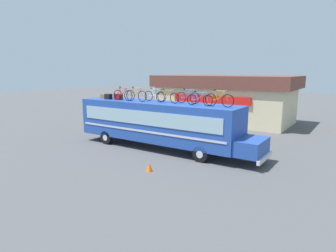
# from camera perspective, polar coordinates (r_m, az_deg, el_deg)

# --- Properties ---
(ground_plane) EXTENTS (120.00, 120.00, 0.00)m
(ground_plane) POSITION_cam_1_polar(r_m,az_deg,el_deg) (19.92, -2.24, -4.26)
(ground_plane) COLOR #4C4C4F
(bus) EXTENTS (13.13, 2.61, 3.12)m
(bus) POSITION_cam_1_polar(r_m,az_deg,el_deg) (19.39, -1.70, 0.81)
(bus) COLOR #23479E
(bus) RESTS_ON ground
(luggage_bag_1) EXTENTS (0.48, 0.45, 0.31)m
(luggage_bag_1) POSITION_cam_1_polar(r_m,az_deg,el_deg) (22.48, -12.26, 5.72)
(luggage_bag_1) COLOR olive
(luggage_bag_1) RESTS_ON bus
(luggage_bag_2) EXTENTS (0.48, 0.37, 0.38)m
(luggage_bag_2) POSITION_cam_1_polar(r_m,az_deg,el_deg) (21.71, -11.57, 5.66)
(luggage_bag_2) COLOR black
(luggage_bag_2) RESTS_ON bus
(luggage_bag_3) EXTENTS (0.53, 0.42, 0.41)m
(luggage_bag_3) POSITION_cam_1_polar(r_m,az_deg,el_deg) (21.28, -9.69, 5.67)
(luggage_bag_3) COLOR maroon
(luggage_bag_3) RESTS_ON bus
(rooftop_bicycle_1) EXTENTS (1.70, 0.44, 0.95)m
(rooftop_bicycle_1) POSITION_cam_1_polar(r_m,az_deg,el_deg) (20.58, -8.79, 6.05)
(rooftop_bicycle_1) COLOR black
(rooftop_bicycle_1) RESTS_ON bus
(rooftop_bicycle_2) EXTENTS (1.77, 0.44, 0.97)m
(rooftop_bicycle_2) POSITION_cam_1_polar(r_m,az_deg,el_deg) (19.91, -6.22, 5.98)
(rooftop_bicycle_2) COLOR black
(rooftop_bicycle_2) RESTS_ON bus
(rooftop_bicycle_3) EXTENTS (1.77, 0.44, 0.92)m
(rooftop_bicycle_3) POSITION_cam_1_polar(r_m,az_deg,el_deg) (19.64, -2.54, 5.91)
(rooftop_bicycle_3) COLOR black
(rooftop_bicycle_3) RESTS_ON bus
(rooftop_bicycle_4) EXTENTS (1.77, 0.44, 0.90)m
(rooftop_bicycle_4) POSITION_cam_1_polar(r_m,az_deg,el_deg) (18.73, -0.15, 5.67)
(rooftop_bicycle_4) COLOR black
(rooftop_bicycle_4) RESTS_ON bus
(rooftop_bicycle_5) EXTENTS (1.69, 0.44, 0.94)m
(rooftop_bicycle_5) POSITION_cam_1_polar(r_m,az_deg,el_deg) (18.49, 3.90, 5.63)
(rooftop_bicycle_5) COLOR black
(rooftop_bicycle_5) RESTS_ON bus
(rooftop_bicycle_6) EXTENTS (1.72, 0.44, 0.86)m
(rooftop_bicycle_6) POSITION_cam_1_polar(r_m,az_deg,el_deg) (17.40, 6.18, 5.17)
(rooftop_bicycle_6) COLOR black
(rooftop_bicycle_6) RESTS_ON bus
(rooftop_bicycle_7) EXTENTS (1.78, 0.44, 0.98)m
(rooftop_bicycle_7) POSITION_cam_1_polar(r_m,az_deg,el_deg) (16.95, 9.94, 5.08)
(rooftop_bicycle_7) COLOR black
(rooftop_bicycle_7) RESTS_ON bus
(roadside_building) EXTENTS (13.96, 6.93, 4.67)m
(roadside_building) POSITION_cam_1_polar(r_m,az_deg,el_deg) (30.59, 10.93, 5.40)
(roadside_building) COLOR beige
(roadside_building) RESTS_ON ground
(traffic_cone) EXTENTS (0.33, 0.33, 0.49)m
(traffic_cone) POSITION_cam_1_polar(r_m,az_deg,el_deg) (15.34, -3.65, -7.95)
(traffic_cone) COLOR orange
(traffic_cone) RESTS_ON ground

